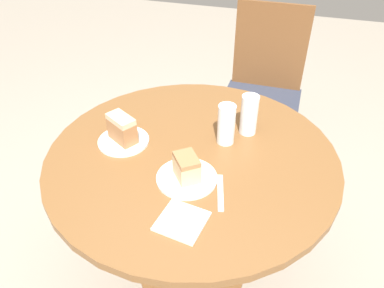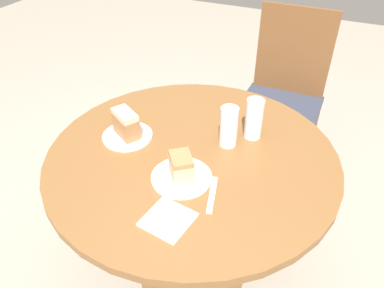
# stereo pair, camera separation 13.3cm
# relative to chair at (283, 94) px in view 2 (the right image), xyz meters

# --- Properties ---
(ground_plane) EXTENTS (8.00, 8.00, 0.00)m
(ground_plane) POSITION_rel_chair_xyz_m (-0.14, -0.96, -0.49)
(ground_plane) COLOR gray
(table) EXTENTS (1.05, 1.05, 0.72)m
(table) POSITION_rel_chair_xyz_m (-0.14, -0.96, 0.06)
(table) COLOR brown
(table) RESTS_ON ground_plane
(chair) EXTENTS (0.44, 0.44, 0.95)m
(chair) POSITION_rel_chair_xyz_m (0.00, 0.00, 0.00)
(chair) COLOR brown
(chair) RESTS_ON ground_plane
(plate_near) EXTENTS (0.20, 0.20, 0.01)m
(plate_near) POSITION_rel_chair_xyz_m (-0.11, -1.10, 0.23)
(plate_near) COLOR white
(plate_near) RESTS_ON table
(plate_far) EXTENTS (0.19, 0.19, 0.01)m
(plate_far) POSITION_rel_chair_xyz_m (-0.40, -0.98, 0.23)
(plate_far) COLOR white
(plate_far) RESTS_ON table
(cake_slice_near) EXTENTS (0.11, 0.11, 0.08)m
(cake_slice_near) POSITION_rel_chair_xyz_m (-0.11, -1.10, 0.27)
(cake_slice_near) COLOR tan
(cake_slice_near) RESTS_ON plate_near
(cake_slice_far) EXTENTS (0.13, 0.11, 0.10)m
(cake_slice_far) POSITION_rel_chair_xyz_m (-0.40, -0.98, 0.28)
(cake_slice_far) COLOR #9E6B42
(cake_slice_far) RESTS_ON plate_far
(glass_lemonade) EXTENTS (0.07, 0.07, 0.16)m
(glass_lemonade) POSITION_rel_chair_xyz_m (0.03, -0.78, 0.29)
(glass_lemonade) COLOR silver
(glass_lemonade) RESTS_ON table
(glass_water) EXTENTS (0.06, 0.06, 0.16)m
(glass_water) POSITION_rel_chair_xyz_m (-0.04, -0.86, 0.29)
(glass_water) COLOR silver
(glass_water) RESTS_ON table
(napkin_stack) EXTENTS (0.15, 0.15, 0.01)m
(napkin_stack) POSITION_rel_chair_xyz_m (-0.07, -1.29, 0.23)
(napkin_stack) COLOR silver
(napkin_stack) RESTS_ON table
(fork) EXTENTS (0.06, 0.16, 0.00)m
(fork) POSITION_rel_chair_xyz_m (0.01, -1.13, 0.22)
(fork) COLOR silver
(fork) RESTS_ON table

